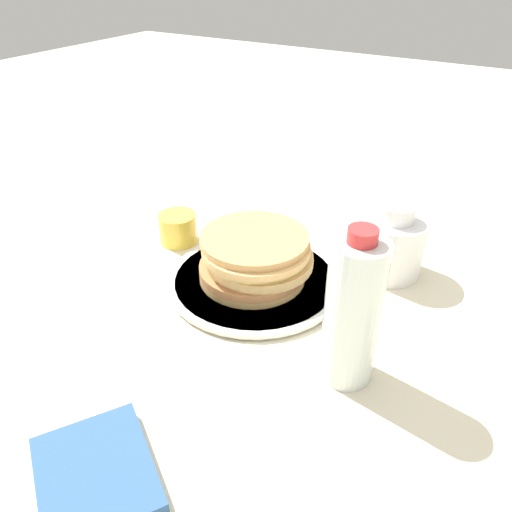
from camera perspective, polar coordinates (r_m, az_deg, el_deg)
ground_plane at (r=0.86m, az=-0.81°, el=-2.92°), size 4.00×4.00×0.00m
plate at (r=0.85m, az=-0.00°, el=-2.67°), size 0.29×0.29×0.01m
pancake_stack at (r=0.83m, az=-0.09°, el=-0.10°), size 0.19×0.19×0.08m
juice_glass at (r=0.97m, az=-8.91°, el=3.16°), size 0.07×0.07×0.06m
cream_jug at (r=0.88m, az=15.23°, el=1.35°), size 0.11×0.11×0.13m
water_bottle_near at (r=0.64m, az=10.99°, el=-6.27°), size 0.07×0.07×0.22m
napkin at (r=0.61m, az=-17.83°, el=-22.75°), size 0.19×0.18×0.02m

